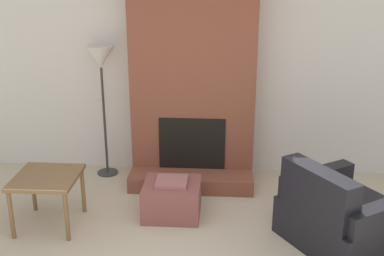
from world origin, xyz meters
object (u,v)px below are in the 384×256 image
(armchair, at_px, (339,219))
(floor_lamp_left, at_px, (101,64))
(ottoman, at_px, (172,198))
(side_table, at_px, (47,182))

(armchair, relative_size, floor_lamp_left, 0.82)
(ottoman, xyz_separation_m, armchair, (1.66, -0.46, 0.08))
(ottoman, xyz_separation_m, side_table, (-1.24, -0.30, 0.29))
(ottoman, distance_m, floor_lamp_left, 1.85)
(ottoman, bearing_deg, armchair, -15.56)
(armchair, bearing_deg, floor_lamp_left, 27.66)
(armchair, relative_size, side_table, 2.09)
(side_table, bearing_deg, armchair, -3.20)
(armchair, distance_m, floor_lamp_left, 3.20)
(ottoman, relative_size, floor_lamp_left, 0.36)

